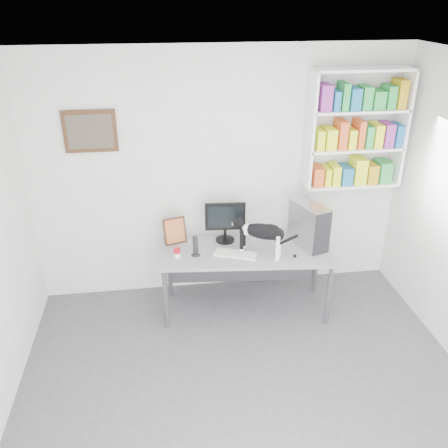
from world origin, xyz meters
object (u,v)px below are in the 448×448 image
object	(u,v)px
bookshelf	(356,129)
monitor	(225,222)
desk	(245,280)
keyboard	(236,254)
leaning_print	(175,230)
soup_can	(177,253)
speaker	(195,246)
pc_tower	(309,225)
cat	(262,239)

from	to	relation	value
bookshelf	monitor	world-z (taller)	bookshelf
desk	keyboard	world-z (taller)	keyboard
leaning_print	soup_can	distance (m)	0.33
keyboard	soup_can	xyz separation A→B (m)	(-0.59, 0.05, 0.03)
bookshelf	desk	xyz separation A→B (m)	(-1.21, -0.40, -1.48)
keyboard	soup_can	distance (m)	0.59
desk	speaker	size ratio (longest dim) A/B	7.99
pc_tower	cat	distance (m)	0.55
bookshelf	soup_can	size ratio (longest dim) A/B	12.40
speaker	leaning_print	distance (m)	0.36
speaker	leaning_print	bearing A→B (deg)	120.51
monitor	leaning_print	distance (m)	0.54
pc_tower	leaning_print	bearing A→B (deg)	152.33
cat	speaker	bearing A→B (deg)	-160.53
desk	cat	bearing A→B (deg)	-39.48
desk	pc_tower	size ratio (longest dim) A/B	3.79
pc_tower	speaker	distance (m)	1.19
desk	pc_tower	xyz separation A→B (m)	(0.66, 0.03, 0.60)
pc_tower	leaning_print	xyz separation A→B (m)	(-1.38, 0.24, -0.08)
keyboard	cat	size ratio (longest dim) A/B	0.71
desk	speaker	xyz separation A→B (m)	(-0.53, -0.03, 0.48)
keyboard	leaning_print	xyz separation A→B (m)	(-0.59, 0.36, 0.13)
bookshelf	desk	world-z (taller)	bookshelf
monitor	leaning_print	size ratio (longest dim) A/B	1.53
keyboard	cat	xyz separation A→B (m)	(0.26, -0.03, 0.17)
bookshelf	cat	size ratio (longest dim) A/B	2.06
speaker	desk	bearing A→B (deg)	1.39
monitor	pc_tower	world-z (taller)	pc_tower
monitor	pc_tower	distance (m)	0.87
bookshelf	speaker	bearing A→B (deg)	-166.06
bookshelf	desk	distance (m)	1.96
desk	keyboard	bearing A→B (deg)	-136.11
desk	pc_tower	bearing A→B (deg)	7.83
bookshelf	soup_can	bearing A→B (deg)	-167.01
speaker	bookshelf	bearing A→B (deg)	11.65
bookshelf	desk	bearing A→B (deg)	-161.84
monitor	keyboard	xyz separation A→B (m)	(0.06, -0.33, -0.21)
desk	soup_can	bearing A→B (deg)	-170.68
desk	cat	size ratio (longest dim) A/B	2.92
bookshelf	speaker	distance (m)	2.05
desk	leaning_print	bearing A→B (deg)	165.42
pc_tower	soup_can	bearing A→B (deg)	165.15
bookshelf	keyboard	xyz separation A→B (m)	(-1.34, -0.50, -1.10)
soup_can	cat	bearing A→B (deg)	-5.81
soup_can	cat	xyz separation A→B (m)	(0.84, -0.09, 0.14)
bookshelf	pc_tower	xyz separation A→B (m)	(-0.55, -0.37, -0.89)
bookshelf	soup_can	distance (m)	2.24
cat	pc_tower	bearing A→B (deg)	44.66
bookshelf	leaning_print	size ratio (longest dim) A/B	4.21
pc_tower	keyboard	bearing A→B (deg)	171.18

